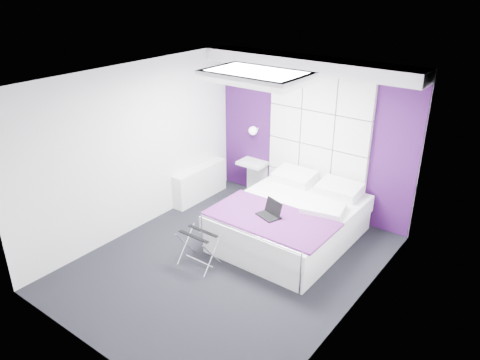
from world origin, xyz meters
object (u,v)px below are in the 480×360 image
object	(u,v)px
bed	(291,221)
laptop	(270,212)
luggage_rack	(199,249)
nightstand	(253,163)
wall_lamp	(254,130)
radiator	(200,183)

from	to	relation	value
bed	laptop	bearing A→B (deg)	-95.62
bed	luggage_rack	size ratio (longest dim) A/B	4.22
nightstand	laptop	bearing A→B (deg)	-47.27
laptop	bed	bearing A→B (deg)	102.92
wall_lamp	nightstand	bearing A→B (deg)	-78.64
bed	laptop	world-z (taller)	laptop
wall_lamp	luggage_rack	world-z (taller)	wall_lamp
laptop	nightstand	bearing A→B (deg)	151.27
wall_lamp	nightstand	distance (m)	0.61
wall_lamp	laptop	size ratio (longest dim) A/B	0.46
wall_lamp	luggage_rack	size ratio (longest dim) A/B	0.29
radiator	luggage_rack	bearing A→B (deg)	-48.91
radiator	luggage_rack	distance (m)	2.11
luggage_rack	nightstand	bearing A→B (deg)	107.79
bed	luggage_rack	bearing A→B (deg)	-115.78
radiator	luggage_rack	size ratio (longest dim) A/B	2.33
wall_lamp	bed	distance (m)	1.94
wall_lamp	radiator	world-z (taller)	wall_lamp
wall_lamp	nightstand	xyz separation A→B (m)	(0.01, -0.04, -0.61)
luggage_rack	laptop	world-z (taller)	laptop
nightstand	luggage_rack	size ratio (longest dim) A/B	0.97
radiator	luggage_rack	xyz separation A→B (m)	(1.39, -1.59, -0.05)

